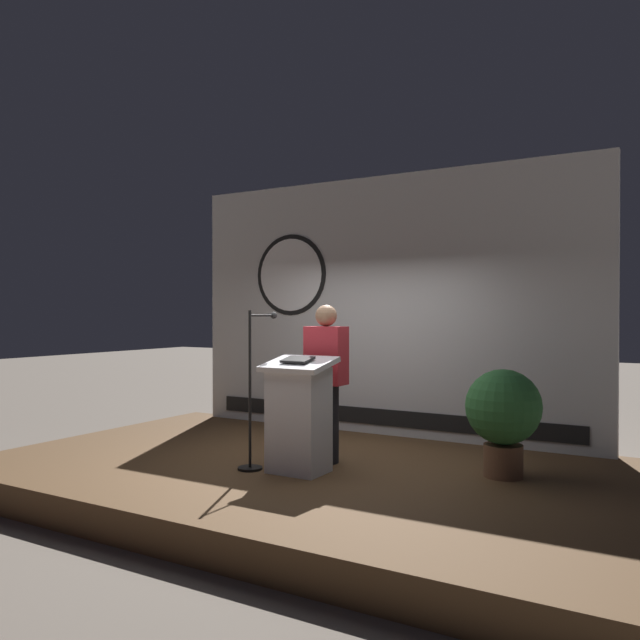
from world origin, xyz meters
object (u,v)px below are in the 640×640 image
at_px(speaker_person, 326,382).
at_px(potted_plant, 503,412).
at_px(microphone_stand, 253,412).
at_px(podium, 299,416).

relative_size(speaker_person, potted_plant, 1.60).
xyz_separation_m(speaker_person, potted_plant, (1.70, 0.34, -0.22)).
height_order(microphone_stand, potted_plant, microphone_stand).
bearing_deg(potted_plant, podium, -154.48).
bearing_deg(microphone_stand, potted_plant, 22.74).
bearing_deg(potted_plant, speaker_person, -168.59).
height_order(podium, speaker_person, speaker_person).
height_order(podium, potted_plant, podium).
xyz_separation_m(podium, microphone_stand, (-0.46, -0.09, 0.01)).
bearing_deg(speaker_person, microphone_stand, -130.46).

